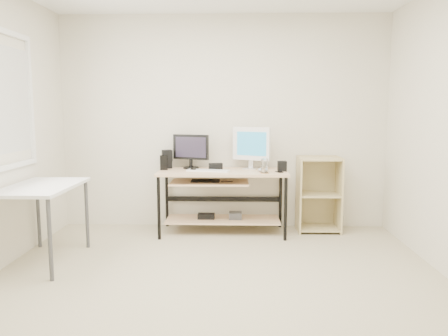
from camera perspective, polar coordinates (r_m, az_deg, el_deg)
name	(u,v)px	position (r m, az deg, el deg)	size (l,w,h in m)	color
room	(199,128)	(3.46, -3.31, 5.29)	(4.01, 4.01, 2.62)	#B8AD8D
desk	(221,188)	(5.15, -0.46, -2.67)	(1.50, 0.65, 0.75)	beige
side_table	(42,194)	(4.47, -22.71, -3.11)	(0.60, 1.00, 0.75)	white
shelf_unit	(318,193)	(5.41, 12.18, -3.27)	(0.50, 0.40, 0.90)	#CBB97E
black_monitor	(191,149)	(5.28, -4.35, 2.47)	(0.44, 0.19, 0.41)	black
white_imac	(251,145)	(5.23, 3.60, 3.04)	(0.45, 0.24, 0.50)	silver
keyboard	(208,171)	(5.05, -2.09, -0.34)	(0.49, 0.14, 0.02)	white
mouse	(261,170)	(5.04, 4.89, -0.24)	(0.08, 0.12, 0.04)	#B4B4B9
center_speaker	(216,166)	(5.17, -1.09, 0.20)	(0.16, 0.07, 0.08)	black
speaker_left	(167,159)	(5.35, -7.44, 1.22)	(0.14, 0.14, 0.22)	black
speaker_right	(282,166)	(5.11, 7.60, 0.25)	(0.10, 0.10, 0.12)	black
audio_controller	(164,163)	(5.20, -7.85, 0.71)	(0.09, 0.06, 0.18)	black
volume_puck	(193,170)	(5.09, -4.03, -0.23)	(0.07, 0.07, 0.03)	black
smartphone	(279,172)	(5.01, 7.22, -0.51)	(0.06, 0.11, 0.01)	black
coaster	(265,173)	(4.91, 5.33, -0.65)	(0.10, 0.10, 0.01)	#B0804F
drinking_glass	(265,166)	(4.90, 5.34, 0.28)	(0.08, 0.08, 0.15)	white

